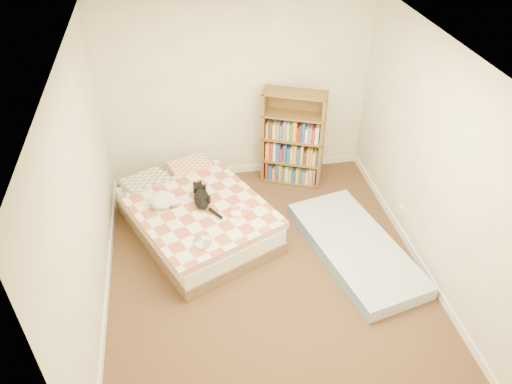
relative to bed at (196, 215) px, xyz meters
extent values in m
cube|color=#492A1F|center=(0.70, -0.84, -0.23)|extent=(3.50, 4.00, 0.01)
cube|color=white|center=(0.70, -0.84, 2.27)|extent=(3.50, 4.00, 0.01)
cube|color=beige|center=(0.70, 1.16, 1.02)|extent=(3.50, 0.01, 2.50)
cube|color=beige|center=(0.70, -2.84, 1.02)|extent=(3.50, 0.01, 2.50)
cube|color=beige|center=(-1.05, -0.84, 1.02)|extent=(0.01, 4.00, 2.50)
cube|color=beige|center=(2.45, -0.84, 1.02)|extent=(0.01, 4.00, 2.50)
cube|color=white|center=(0.70, 1.15, -0.18)|extent=(3.50, 0.02, 0.10)
cube|color=white|center=(-1.04, -0.84, -0.18)|extent=(0.02, 4.00, 0.10)
cube|color=white|center=(2.44, -0.84, -0.18)|extent=(0.02, 4.00, 0.10)
cube|color=white|center=(2.44, -0.44, 0.07)|extent=(0.03, 0.09, 0.13)
cube|color=brown|center=(0.00, -0.03, -0.15)|extent=(2.00, 2.28, 0.17)
cube|color=silver|center=(0.00, -0.03, 0.03)|extent=(1.96, 2.23, 0.19)
cube|color=#BC5E46|center=(0.00, -0.03, 0.18)|extent=(1.92, 2.00, 0.09)
cube|color=gray|center=(-0.31, 0.68, 0.21)|extent=(0.61, 0.52, 0.14)
cube|color=#BC5E46|center=(0.31, 0.68, 0.21)|extent=(0.61, 0.52, 0.14)
cube|color=brown|center=(1.00, 0.82, 0.45)|extent=(0.14, 0.27, 1.36)
cube|color=brown|center=(1.77, 0.82, 0.45)|extent=(0.14, 0.27, 1.36)
cube|color=brown|center=(1.38, 0.95, 0.45)|extent=(0.76, 0.34, 1.36)
cube|color=brown|center=(1.38, 0.82, -0.21)|extent=(0.86, 0.57, 0.03)
cube|color=brown|center=(1.38, 0.82, 0.46)|extent=(0.86, 0.57, 0.03)
cube|color=brown|center=(1.38, 0.82, 1.11)|extent=(0.86, 0.57, 0.03)
cube|color=#6D8AB7|center=(1.78, -0.75, -0.15)|extent=(1.23, 2.02, 0.17)
ellipsoid|color=black|center=(0.08, -0.06, 0.29)|extent=(0.22, 0.42, 0.13)
sphere|color=black|center=(0.08, 0.16, 0.30)|extent=(0.14, 0.14, 0.13)
cone|color=black|center=(0.04, 0.19, 0.36)|extent=(0.05, 0.05, 0.05)
cone|color=black|center=(0.12, 0.19, 0.36)|extent=(0.05, 0.05, 0.05)
cylinder|color=black|center=(0.18, -0.33, 0.26)|extent=(0.06, 0.23, 0.05)
ellipsoid|color=silver|center=(-0.38, -0.02, 0.30)|extent=(0.37, 0.39, 0.15)
sphere|color=silver|center=(-0.29, -0.12, 0.32)|extent=(0.15, 0.15, 0.12)
sphere|color=silver|center=(-0.25, -0.16, 0.30)|extent=(0.07, 0.07, 0.05)
sphere|color=silver|center=(-0.51, 0.04, 0.28)|extent=(0.09, 0.09, 0.07)
camera|label=1|loc=(-0.11, -4.74, 3.87)|focal=35.00mm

